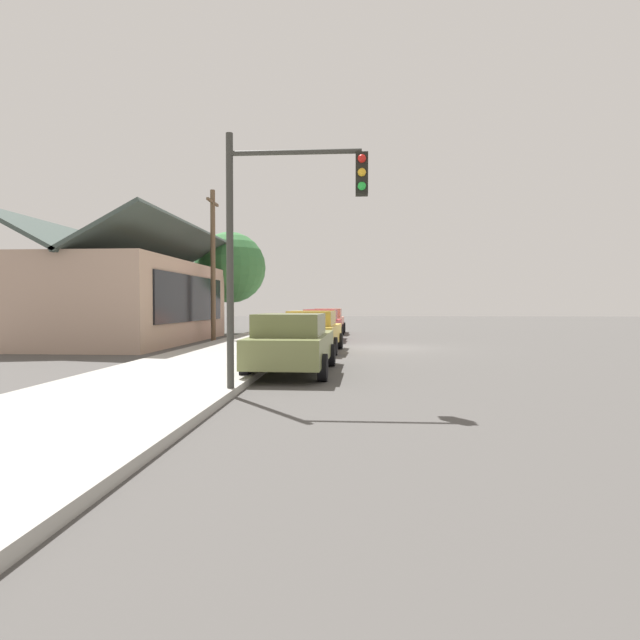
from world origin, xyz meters
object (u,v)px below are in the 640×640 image
(car_mustard, at_px, (313,331))
(car_cherry, at_px, (321,325))
(fire_hydrant_red, at_px, (294,331))
(car_coral, at_px, (329,321))
(shade_tree, at_px, (230,268))
(traffic_light_main, at_px, (283,220))
(utility_pole_wooden, at_px, (213,262))
(car_olive, at_px, (293,343))

(car_mustard, xyz_separation_m, car_cherry, (6.20, 0.09, -0.00))
(car_mustard, xyz_separation_m, fire_hydrant_red, (5.94, 1.44, -0.32))
(car_coral, xyz_separation_m, shade_tree, (-0.23, 6.19, 3.32))
(car_coral, height_order, traffic_light_main, traffic_light_main)
(car_coral, xyz_separation_m, traffic_light_main, (-22.09, -0.26, 2.68))
(traffic_light_main, bearing_deg, car_cherry, 1.10)
(car_cherry, xyz_separation_m, utility_pole_wooden, (-0.72, 5.36, 3.11))
(car_mustard, distance_m, shade_tree, 14.11)
(car_olive, height_order, utility_pole_wooden, utility_pole_wooden)
(car_mustard, height_order, fire_hydrant_red, car_mustard)
(car_olive, bearing_deg, traffic_light_main, -174.82)
(shade_tree, relative_size, utility_pole_wooden, 0.85)
(shade_tree, bearing_deg, car_olive, -161.29)
(car_olive, xyz_separation_m, traffic_light_main, (-3.52, -0.25, 2.67))
(car_mustard, height_order, car_coral, same)
(car_coral, distance_m, fire_hydrant_red, 6.66)
(traffic_light_main, height_order, fire_hydrant_red, traffic_light_main)
(shade_tree, xyz_separation_m, traffic_light_main, (-21.86, -6.46, -0.65))
(shade_tree, distance_m, traffic_light_main, 22.80)
(utility_pole_wooden, bearing_deg, car_olive, -155.00)
(car_olive, bearing_deg, utility_pole_wooden, 26.12)
(utility_pole_wooden, bearing_deg, car_cherry, -82.33)
(fire_hydrant_red, bearing_deg, car_olive, -173.33)
(car_mustard, xyz_separation_m, traffic_light_main, (-9.64, -0.22, 2.68))
(traffic_light_main, distance_m, fire_hydrant_red, 15.95)
(car_mustard, xyz_separation_m, car_coral, (12.44, 0.05, 0.00))
(shade_tree, bearing_deg, car_mustard, -152.94)
(car_olive, xyz_separation_m, car_mustard, (6.12, -0.03, -0.00))
(car_cherry, relative_size, shade_tree, 0.73)
(car_mustard, height_order, shade_tree, shade_tree)
(car_olive, relative_size, traffic_light_main, 0.95)
(traffic_light_main, bearing_deg, shade_tree, 16.46)
(car_coral, relative_size, fire_hydrant_red, 6.46)
(car_olive, xyz_separation_m, car_cherry, (12.32, 0.05, -0.00))
(car_olive, height_order, fire_hydrant_red, car_olive)
(car_mustard, bearing_deg, car_olive, -177.59)
(traffic_light_main, bearing_deg, car_mustard, 1.30)
(utility_pole_wooden, bearing_deg, traffic_light_main, -159.49)
(car_cherry, height_order, traffic_light_main, traffic_light_main)
(car_olive, distance_m, traffic_light_main, 4.43)
(utility_pole_wooden, xyz_separation_m, fire_hydrant_red, (0.46, -4.00, -3.43))
(car_cherry, height_order, utility_pole_wooden, utility_pole_wooden)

